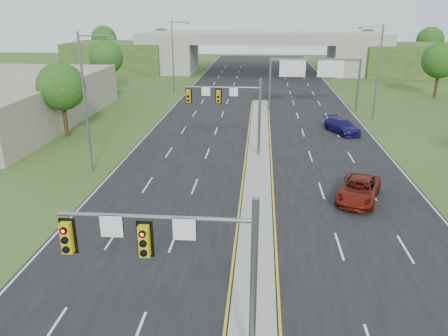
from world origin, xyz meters
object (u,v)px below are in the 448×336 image
sign_gantry (314,70)px  car_far_a (359,190)px  signal_mast_far (234,105)px  overpass (262,56)px  car_far_b (342,126)px  signal_mast_near (186,259)px

sign_gantry → car_far_a: size_ratio=2.14×
signal_mast_far → sign_gantry: size_ratio=0.60×
overpass → car_far_b: bearing=-79.2°
sign_gantry → car_far_b: 12.19m
signal_mast_far → sign_gantry: signal_mast_far is taller
car_far_a → signal_mast_far: bearing=156.2°
sign_gantry → car_far_b: bearing=-79.1°
sign_gantry → car_far_b: size_ratio=2.31×
sign_gantry → signal_mast_far: bearing=-114.1°
overpass → signal_mast_near: bearing=-91.6°
sign_gantry → car_far_a: (0.31, -28.87, -4.47)m
signal_mast_near → signal_mast_far: size_ratio=1.00×
signal_mast_far → overpass: (2.26, 55.07, -1.17)m
signal_mast_near → car_far_a: bearing=60.1°
sign_gantry → overpass: overpass is taller
sign_gantry → overpass: (-6.68, 35.08, -1.69)m
signal_mast_far → car_far_b: 14.75m
car_far_a → car_far_b: car_far_a is taller
signal_mast_far → overpass: size_ratio=0.09×
signal_mast_near → car_far_b: (11.10, 33.87, -3.98)m
signal_mast_near → overpass: overpass is taller
signal_mast_near → sign_gantry: 45.88m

